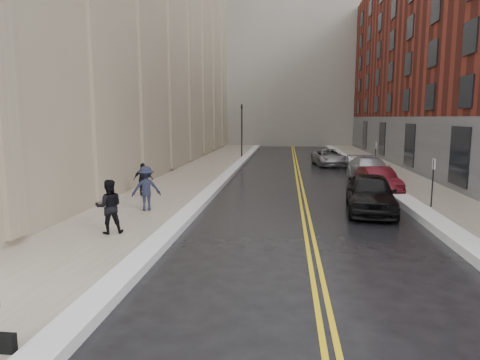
% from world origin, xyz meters
% --- Properties ---
extents(ground, '(160.00, 160.00, 0.00)m').
position_xyz_m(ground, '(0.00, 0.00, 0.00)').
color(ground, black).
rests_on(ground, ground).
extents(sidewalk_left, '(4.00, 64.00, 0.15)m').
position_xyz_m(sidewalk_left, '(-4.50, 16.00, 0.07)').
color(sidewalk_left, gray).
rests_on(sidewalk_left, ground).
extents(sidewalk_right, '(3.00, 64.00, 0.15)m').
position_xyz_m(sidewalk_right, '(9.00, 16.00, 0.07)').
color(sidewalk_right, gray).
rests_on(sidewalk_right, ground).
extents(lane_stripe_a, '(0.12, 64.00, 0.01)m').
position_xyz_m(lane_stripe_a, '(2.38, 16.00, 0.00)').
color(lane_stripe_a, gold).
rests_on(lane_stripe_a, ground).
extents(lane_stripe_b, '(0.12, 64.00, 0.01)m').
position_xyz_m(lane_stripe_b, '(2.62, 16.00, 0.00)').
color(lane_stripe_b, gold).
rests_on(lane_stripe_b, ground).
extents(snow_ridge_left, '(0.70, 60.80, 0.26)m').
position_xyz_m(snow_ridge_left, '(-2.20, 16.00, 0.13)').
color(snow_ridge_left, white).
rests_on(snow_ridge_left, ground).
extents(snow_ridge_right, '(0.85, 60.80, 0.30)m').
position_xyz_m(snow_ridge_right, '(7.15, 16.00, 0.15)').
color(snow_ridge_right, white).
rests_on(snow_ridge_right, ground).
extents(tower_far_right, '(22.00, 18.00, 44.00)m').
position_xyz_m(tower_far_right, '(14.00, 66.00, 22.00)').
color(tower_far_right, slate).
rests_on(tower_far_right, ground).
extents(traffic_signal, '(0.18, 0.15, 5.20)m').
position_xyz_m(traffic_signal, '(-2.60, 30.00, 3.08)').
color(traffic_signal, black).
rests_on(traffic_signal, ground).
extents(parking_sign_near, '(0.06, 0.35, 2.23)m').
position_xyz_m(parking_sign_near, '(7.90, 8.00, 1.36)').
color(parking_sign_near, black).
rests_on(parking_sign_near, ground).
extents(parking_sign_far, '(0.06, 0.35, 2.23)m').
position_xyz_m(parking_sign_far, '(7.90, 20.00, 1.36)').
color(parking_sign_far, black).
rests_on(parking_sign_far, ground).
extents(car_black, '(2.42, 4.96, 1.63)m').
position_xyz_m(car_black, '(5.20, 7.28, 0.81)').
color(car_black, black).
rests_on(car_black, ground).
extents(car_maroon, '(1.92, 4.23, 1.35)m').
position_xyz_m(car_maroon, '(6.50, 12.14, 0.67)').
color(car_maroon, '#4A0D15').
rests_on(car_maroon, ground).
extents(car_silver_near, '(2.46, 5.36, 1.52)m').
position_xyz_m(car_silver_near, '(6.80, 16.01, 0.76)').
color(car_silver_near, '#A0A1A7').
rests_on(car_silver_near, ground).
extents(car_silver_far, '(2.91, 5.19, 1.37)m').
position_xyz_m(car_silver_far, '(5.20, 24.92, 0.69)').
color(car_silver_far, '#919299').
rests_on(car_silver_far, ground).
extents(pedestrian_a, '(1.07, 0.97, 1.80)m').
position_xyz_m(pedestrian_a, '(-4.10, 2.44, 1.05)').
color(pedestrian_a, black).
rests_on(pedestrian_a, sidewalk_left).
extents(pedestrian_b, '(1.35, 1.07, 1.83)m').
position_xyz_m(pedestrian_b, '(-4.04, 6.01, 1.06)').
color(pedestrian_b, '#1B1F32').
rests_on(pedestrian_b, sidewalk_left).
extents(pedestrian_c, '(0.98, 0.51, 1.60)m').
position_xyz_m(pedestrian_c, '(-5.27, 9.27, 0.95)').
color(pedestrian_c, black).
rests_on(pedestrian_c, sidewalk_left).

